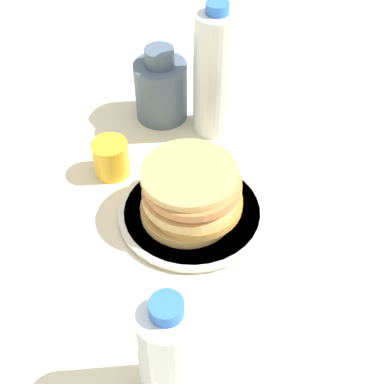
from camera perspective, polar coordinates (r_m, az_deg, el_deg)
ground_plane at (r=0.90m, az=-1.36°, el=-1.45°), size 4.00×4.00×0.00m
plate at (r=0.89m, az=0.00°, el=-2.11°), size 0.24×0.24×0.01m
pancake_stack at (r=0.85m, az=-0.11°, el=-0.07°), size 0.17×0.16×0.09m
juice_glass at (r=0.95m, az=-8.66°, el=3.60°), size 0.06×0.06×0.07m
cream_jug at (r=1.05m, az=-3.33°, el=11.01°), size 0.10×0.10×0.15m
water_bottle_near at (r=0.99m, az=2.48°, el=12.49°), size 0.08×0.08×0.26m
water_bottle_mid at (r=0.64m, az=-2.43°, el=-16.87°), size 0.07×0.07×0.20m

